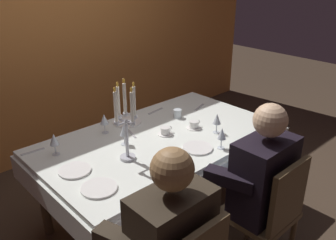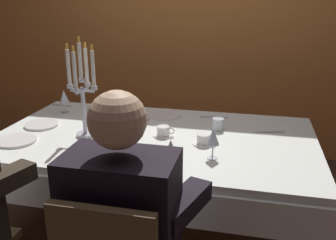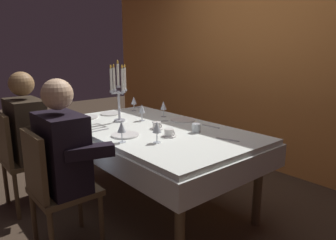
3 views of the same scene
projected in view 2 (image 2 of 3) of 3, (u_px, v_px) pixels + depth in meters
The scene contains 22 objects.
ground_plane at pixel (156, 239), 2.50m from camera, with size 12.00×12.00×0.00m, color #403124.
back_wall at pixel (198, 15), 3.60m from camera, with size 6.00×0.12×2.70m, color orange.
dining_table at pixel (155, 153), 2.30m from camera, with size 1.94×1.14×0.74m.
candelabra at pixel (82, 91), 2.16m from camera, with size 0.19×0.19×0.59m.
dinner_plate_0 at pixel (42, 125), 2.42m from camera, with size 0.22×0.22×0.01m, color white.
dinner_plate_1 at pixel (150, 158), 1.93m from camera, with size 0.22×0.22×0.01m, color white.
dinner_plate_2 at pixel (17, 141), 2.16m from camera, with size 0.23×0.23×0.01m, color white.
dinner_plate_3 at pixel (164, 114), 2.62m from camera, with size 0.24×0.24×0.01m, color white.
wine_glass_0 at pixel (128, 99), 2.61m from camera, with size 0.07×0.07×0.16m.
wine_glass_1 at pixel (171, 149), 1.76m from camera, with size 0.07×0.07×0.16m.
wine_glass_2 at pixel (213, 137), 1.91m from camera, with size 0.07×0.07×0.16m.
wine_glass_3 at pixel (114, 110), 2.36m from camera, with size 0.07×0.07×0.16m.
wine_glass_4 at pixel (64, 97), 2.65m from camera, with size 0.07×0.07×0.16m.
water_tumbler_0 at pixel (218, 124), 2.33m from camera, with size 0.07×0.07×0.08m, color silver.
coffee_cup_0 at pixel (163, 132), 2.24m from camera, with size 0.13×0.12×0.06m.
coffee_cup_1 at pixel (204, 140), 2.12m from camera, with size 0.13×0.12×0.06m.
knife_0 at pixel (214, 117), 2.58m from camera, with size 0.19×0.02×0.01m, color #B7B7BC.
spoon_1 at pixel (93, 160), 1.92m from camera, with size 0.17×0.02×0.01m, color #B7B7BC.
knife_2 at pixel (269, 132), 2.30m from camera, with size 0.19×0.02×0.01m, color #B7B7BC.
fork_3 at pixel (142, 123), 2.46m from camera, with size 0.17×0.02×0.01m, color #B7B7BC.
fork_4 at pixel (62, 105), 2.85m from camera, with size 0.17×0.02×0.01m, color #B7B7BC.
seated_diner_1 at pixel (121, 220), 1.42m from camera, with size 0.63×0.48×1.24m.
Camera 2 is at (0.55, -2.04, 1.55)m, focal length 40.13 mm.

